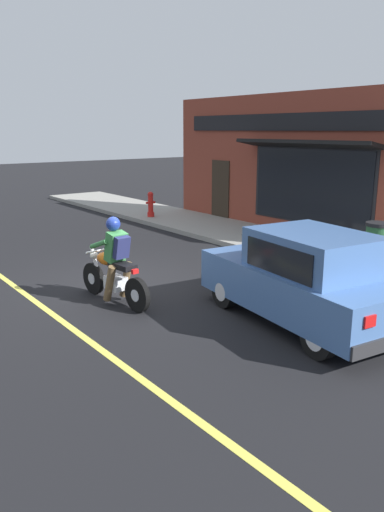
# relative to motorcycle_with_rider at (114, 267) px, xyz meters

# --- Properties ---
(ground_plane) EXTENTS (80.00, 80.00, 0.00)m
(ground_plane) POSITION_rel_motorcycle_with_rider_xyz_m (0.62, 0.73, -0.68)
(ground_plane) COLOR black
(sidewalk_curb) EXTENTS (2.60, 22.00, 0.14)m
(sidewalk_curb) POSITION_rel_motorcycle_with_rider_xyz_m (5.90, 3.73, -0.61)
(sidewalk_curb) COLOR gray
(sidewalk_curb) RESTS_ON ground
(storefront_building) EXTENTS (1.25, 9.83, 4.20)m
(storefront_building) POSITION_rel_motorcycle_with_rider_xyz_m (7.43, 2.69, 1.43)
(storefront_building) COLOR brown
(storefront_building) RESTS_ON ground
(motorcycle_with_rider) EXTENTS (0.61, 2.02, 1.62)m
(motorcycle_with_rider) POSITION_rel_motorcycle_with_rider_xyz_m (0.00, 0.00, 0.00)
(motorcycle_with_rider) COLOR black
(motorcycle_with_rider) RESTS_ON ground
(car_hatchback) EXTENTS (2.12, 3.96, 1.57)m
(car_hatchback) POSITION_rel_motorcycle_with_rider_xyz_m (1.99, -2.78, 0.09)
(car_hatchback) COLOR black
(car_hatchback) RESTS_ON ground
(trash_bin) EXTENTS (0.56, 0.56, 0.98)m
(trash_bin) POSITION_rel_motorcycle_with_rider_xyz_m (5.75, -1.69, -0.04)
(trash_bin) COLOR #23512D
(trash_bin) RESTS_ON sidewalk_curb
(traffic_cone) EXTENTS (0.36, 0.36, 0.60)m
(traffic_cone) POSITION_rel_motorcycle_with_rider_xyz_m (6.22, 0.74, -0.25)
(traffic_cone) COLOR black
(traffic_cone) RESTS_ON sidewalk_curb
(fire_hydrant) EXTENTS (0.36, 0.24, 0.88)m
(fire_hydrant) POSITION_rel_motorcycle_with_rider_xyz_m (5.22, 6.92, -0.11)
(fire_hydrant) COLOR red
(fire_hydrant) RESTS_ON sidewalk_curb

